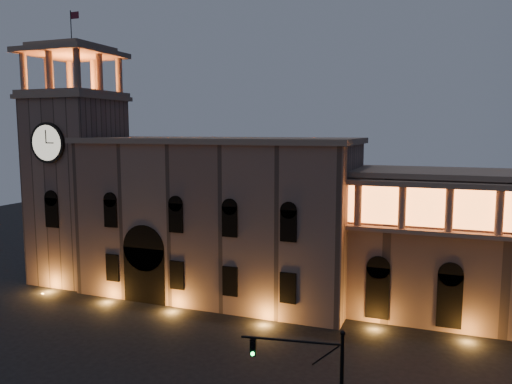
# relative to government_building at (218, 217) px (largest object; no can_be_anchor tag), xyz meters

# --- Properties ---
(government_building) EXTENTS (30.80, 12.80, 17.60)m
(government_building) POSITION_rel_government_building_xyz_m (0.00, 0.00, 0.00)
(government_building) COLOR #7B5D50
(government_building) RESTS_ON ground
(clock_tower) EXTENTS (9.80, 9.80, 32.40)m
(clock_tower) POSITION_rel_government_building_xyz_m (-18.42, -0.95, 3.73)
(clock_tower) COLOR #7B5D50
(clock_tower) RESTS_ON ground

